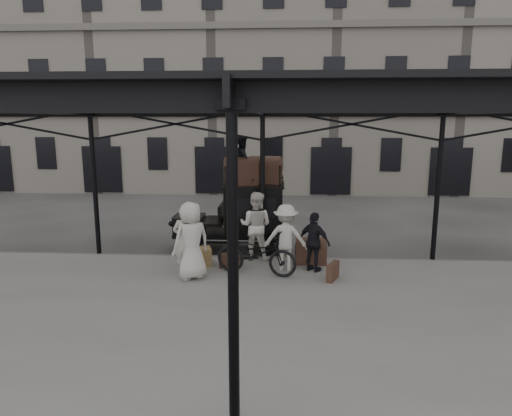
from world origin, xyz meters
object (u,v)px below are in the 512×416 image
(porter_official, at_px, (314,242))
(taxi, at_px, (244,214))
(bicycle, at_px, (256,253))
(steamer_trunk_platform, at_px, (311,252))
(steamer_trunk_roof_near, at_px, (241,173))
(porter_left, at_px, (186,241))

(porter_official, bearing_deg, taxi, -14.45)
(bicycle, xyz_separation_m, steamer_trunk_platform, (1.49, 1.04, -0.26))
(taxi, height_order, steamer_trunk_roof_near, steamer_trunk_roof_near)
(bicycle, relative_size, steamer_trunk_roof_near, 2.21)
(porter_official, xyz_separation_m, steamer_trunk_roof_near, (-2.16, 2.17, 1.58))
(porter_official, distance_m, bicycle, 1.59)
(bicycle, distance_m, steamer_trunk_platform, 1.84)
(bicycle, bearing_deg, porter_left, 112.00)
(bicycle, bearing_deg, taxi, 25.17)
(porter_official, xyz_separation_m, bicycle, (-1.53, -0.34, -0.24))
(porter_left, height_order, porter_official, porter_left)
(taxi, bearing_deg, steamer_trunk_roof_near, -108.07)
(steamer_trunk_roof_near, bearing_deg, porter_official, -62.12)
(porter_left, distance_m, steamer_trunk_roof_near, 3.34)
(taxi, relative_size, steamer_trunk_platform, 4.26)
(porter_left, bearing_deg, steamer_trunk_roof_near, -108.37)
(taxi, distance_m, porter_left, 3.27)
(porter_left, xyz_separation_m, bicycle, (1.81, 0.26, -0.37))
(taxi, relative_size, porter_left, 1.93)
(steamer_trunk_roof_near, height_order, steamer_trunk_platform, steamer_trunk_roof_near)
(porter_official, bearing_deg, steamer_trunk_roof_near, -10.28)
(bicycle, xyz_separation_m, steamer_trunk_roof_near, (-0.63, 2.52, 1.82))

